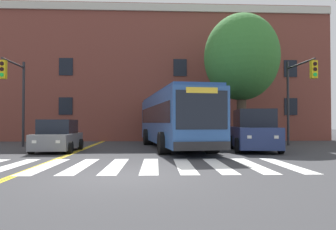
% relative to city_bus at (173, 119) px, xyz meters
% --- Properties ---
extents(ground_plane, '(120.00, 120.00, 0.00)m').
position_rel_city_bus_xyz_m(ground_plane, '(-2.20, -10.24, -1.75)').
color(ground_plane, '#38383A').
extents(crosswalk, '(12.63, 4.42, 0.01)m').
position_rel_city_bus_xyz_m(crosswalk, '(-2.52, -7.94, -1.74)').
color(crosswalk, white).
rests_on(crosswalk, ground).
extents(lane_line_yellow_inner, '(0.12, 36.00, 0.01)m').
position_rel_city_bus_xyz_m(lane_line_yellow_inner, '(-5.24, 6.06, -1.74)').
color(lane_line_yellow_inner, gold).
rests_on(lane_line_yellow_inner, ground).
extents(lane_line_yellow_outer, '(0.12, 36.00, 0.01)m').
position_rel_city_bus_xyz_m(lane_line_yellow_outer, '(-5.08, 6.06, -1.74)').
color(lane_line_yellow_outer, gold).
rests_on(lane_line_yellow_outer, ground).
extents(city_bus, '(4.03, 12.64, 3.22)m').
position_rel_city_bus_xyz_m(city_bus, '(0.00, 0.00, 0.00)').
color(city_bus, '#2D5699').
rests_on(city_bus, ground).
extents(car_grey_near_lane, '(2.09, 3.93, 1.66)m').
position_rel_city_bus_xyz_m(car_grey_near_lane, '(-6.15, -2.15, -0.98)').
color(car_grey_near_lane, slate).
rests_on(car_grey_near_lane, ground).
extents(car_navy_far_lane, '(2.75, 4.87, 2.20)m').
position_rel_city_bus_xyz_m(car_navy_far_lane, '(4.16, -2.28, -0.70)').
color(car_navy_far_lane, navy).
rests_on(car_navy_far_lane, ground).
extents(car_red_behind_bus, '(2.28, 3.97, 1.71)m').
position_rel_city_bus_xyz_m(car_red_behind_bus, '(-0.82, 11.03, -0.96)').
color(car_red_behind_bus, '#AD1E1E').
rests_on(car_red_behind_bus, ground).
extents(traffic_light_near_corner, '(0.36, 3.55, 5.57)m').
position_rel_city_bus_xyz_m(traffic_light_near_corner, '(7.83, 0.44, 1.98)').
color(traffic_light_near_corner, '#28282D').
rests_on(traffic_light_near_corner, ground).
extents(traffic_light_far_corner, '(0.34, 3.17, 5.33)m').
position_rel_city_bus_xyz_m(traffic_light_far_corner, '(-9.31, 0.21, 1.85)').
color(traffic_light_far_corner, '#28282D').
rests_on(traffic_light_far_corner, ground).
extents(street_tree_curbside_large, '(5.74, 6.05, 8.97)m').
position_rel_city_bus_xyz_m(street_tree_curbside_large, '(4.86, 2.63, 4.22)').
color(street_tree_curbside_large, '#4C3D2D').
rests_on(street_tree_curbside_large, ground).
extents(building_facade, '(34.54, 10.12, 11.32)m').
position_rel_city_bus_xyz_m(building_facade, '(-3.57, 12.12, 3.92)').
color(building_facade, brown).
rests_on(building_facade, ground).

